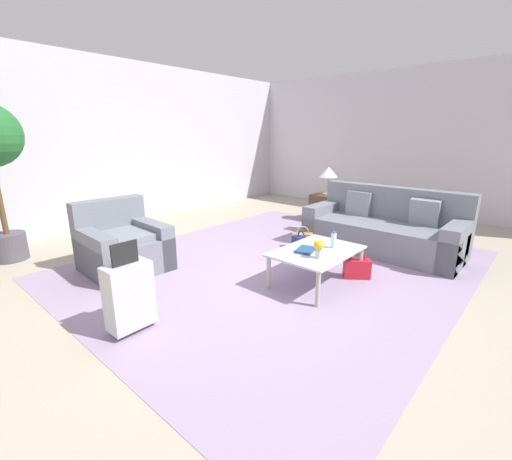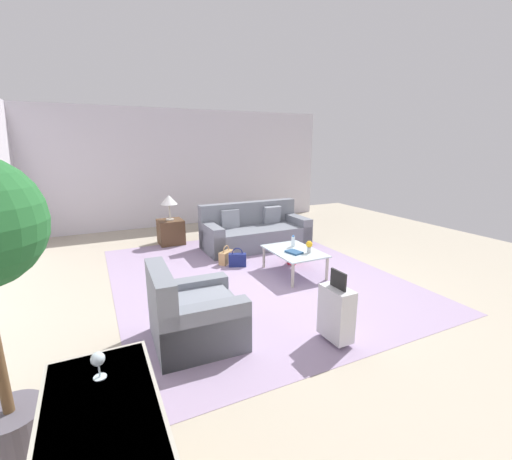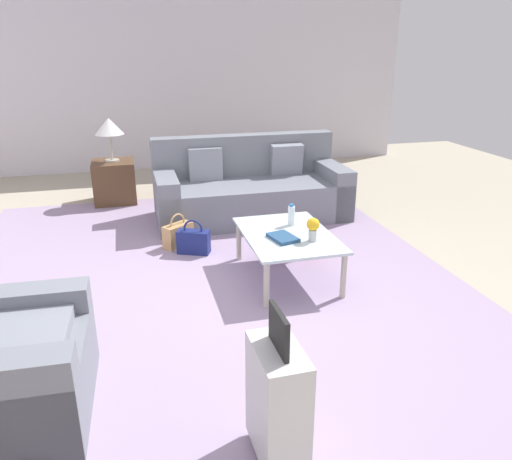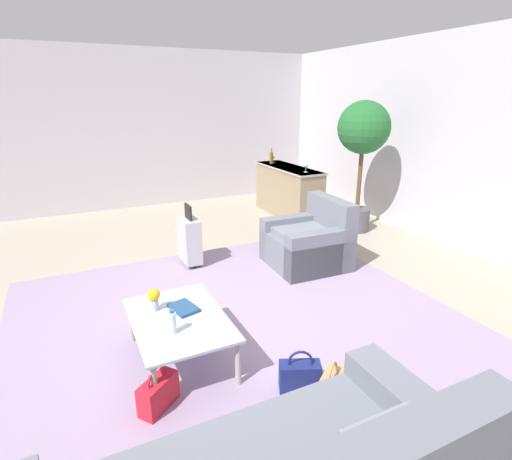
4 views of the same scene
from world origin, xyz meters
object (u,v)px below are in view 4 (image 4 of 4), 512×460
(handbag_red, at_px, (158,393))
(potted_ficus, at_px, (363,139))
(wine_glass_left_of_centre, at_px, (306,166))
(handbag_navy, at_px, (300,376))
(armchair, at_px, (311,244))
(handbag_tan, at_px, (331,389))
(coffee_table, at_px, (179,323))
(water_bottle, at_px, (172,322))
(bar_console, at_px, (288,191))
(wine_glass_leftmost, at_px, (273,157))
(suitcase_silver, at_px, (190,240))
(coffee_table_book, at_px, (184,308))
(flower_vase, at_px, (154,297))
(wine_bottle_amber, at_px, (271,158))

(handbag_red, height_order, potted_ficus, potted_ficus)
(wine_glass_left_of_centre, relative_size, handbag_red, 0.43)
(wine_glass_left_of_centre, height_order, handbag_navy, wine_glass_left_of_centre)
(armchair, xyz_separation_m, handbag_tan, (2.29, -1.31, -0.17))
(coffee_table, height_order, handbag_tan, coffee_table)
(handbag_red, bearing_deg, water_bottle, 143.46)
(bar_console, bearing_deg, wine_glass_leftmost, -178.29)
(water_bottle, relative_size, handbag_red, 0.57)
(suitcase_silver, height_order, handbag_tan, suitcase_silver)
(wine_glass_left_of_centre, bearing_deg, handbag_navy, -32.73)
(coffee_table_book, distance_m, suitcase_silver, 1.98)
(wine_glass_leftmost, distance_m, handbag_navy, 5.47)
(armchair, distance_m, flower_vase, 2.57)
(armchair, height_order, coffee_table, armchair)
(armchair, bearing_deg, handbag_red, -54.46)
(wine_glass_leftmost, xyz_separation_m, wine_bottle_amber, (0.10, -0.09, 0.01))
(coffee_table_book, relative_size, potted_ficus, 0.13)
(flower_vase, relative_size, handbag_navy, 0.57)
(flower_vase, bearing_deg, potted_ficus, 117.22)
(armchair, bearing_deg, suitcase_silver, -115.49)
(armchair, height_order, suitcase_silver, armchair)
(flower_vase, height_order, potted_ficus, potted_ficus)
(coffee_table_book, distance_m, wine_glass_leftmost, 5.02)
(wine_glass_leftmost, height_order, suitcase_silver, wine_glass_leftmost)
(water_bottle, bearing_deg, handbag_red, -36.54)
(bar_console, bearing_deg, flower_vase, -44.74)
(water_bottle, relative_size, bar_console, 0.12)
(water_bottle, relative_size, handbag_tan, 0.57)
(armchair, xyz_separation_m, wine_glass_left_of_centre, (-1.61, 0.92, 0.74))
(coffee_table, relative_size, water_bottle, 5.33)
(flower_vase, relative_size, wine_glass_leftmost, 1.33)
(armchair, bearing_deg, coffee_table, -59.19)
(wine_glass_leftmost, xyz_separation_m, wine_glass_left_of_centre, (1.19, 0.01, 0.00))
(coffee_table_book, bearing_deg, handbag_tan, 21.27)
(coffee_table_book, height_order, wine_glass_leftmost, wine_glass_leftmost)
(suitcase_silver, distance_m, potted_ficus, 3.23)
(handbag_tan, bearing_deg, coffee_table_book, -144.85)
(flower_vase, xyz_separation_m, handbag_red, (0.69, -0.15, -0.42))
(handbag_tan, bearing_deg, armchair, 150.23)
(suitcase_silver, relative_size, handbag_navy, 2.37)
(flower_vase, relative_size, wine_bottle_amber, 0.68)
(water_bottle, xyz_separation_m, handbag_red, (0.27, -0.20, -0.39))
(armchair, relative_size, handbag_tan, 2.76)
(handbag_navy, relative_size, handbag_tan, 1.00)
(coffee_table_book, xyz_separation_m, wine_bottle_amber, (-3.88, 2.92, 0.62))
(coffee_table, bearing_deg, handbag_red, -32.57)
(water_bottle, distance_m, handbag_red, 0.51)
(bar_console, xyz_separation_m, potted_ficus, (1.30, 0.60, 1.06))
(coffee_table, relative_size, wine_glass_leftmost, 7.04)
(water_bottle, distance_m, handbag_navy, 1.08)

